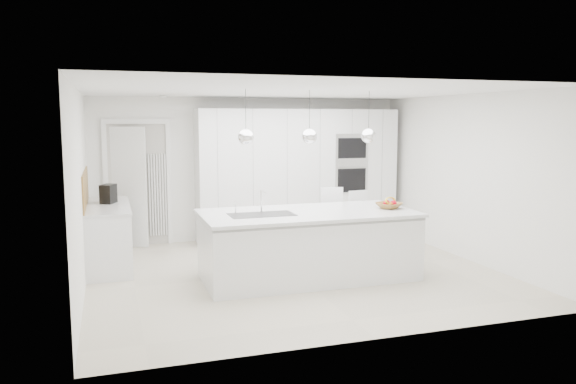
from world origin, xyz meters
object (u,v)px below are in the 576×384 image
object	(u,v)px
bar_stool_left	(335,225)
espresso_machine	(108,194)
island_base	(309,247)
fruit_bowl	(389,206)
bar_stool_right	(361,225)

from	to	relation	value
bar_stool_left	espresso_machine	bearing A→B (deg)	175.71
island_base	fruit_bowl	size ratio (longest dim) A/B	8.30
bar_stool_left	bar_stool_right	bearing A→B (deg)	15.91
bar_stool_right	espresso_machine	bearing A→B (deg)	162.98
island_base	bar_stool_right	xyz separation A→B (m)	(1.18, 0.88, 0.08)
island_base	fruit_bowl	world-z (taller)	fruit_bowl
espresso_machine	bar_stool_right	bearing A→B (deg)	12.23
island_base	fruit_bowl	distance (m)	1.27
bar_stool_left	fruit_bowl	bearing A→B (deg)	-53.69
fruit_bowl	bar_stool_left	bearing A→B (deg)	116.30
espresso_machine	bar_stool_right	distance (m)	3.83
fruit_bowl	espresso_machine	world-z (taller)	espresso_machine
bar_stool_left	bar_stool_right	size ratio (longest dim) A/B	1.07
bar_stool_right	bar_stool_left	bearing A→B (deg)	-179.22
fruit_bowl	bar_stool_right	distance (m)	1.02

